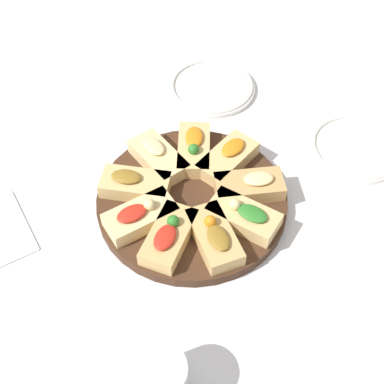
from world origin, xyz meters
TOP-DOWN VIEW (x-y plane):
  - ground_plane at (0.00, 0.00)m, footprint 3.00×3.00m
  - serving_board at (0.00, 0.00)m, footprint 0.34×0.34m
  - focaccia_slice_0 at (0.09, -0.05)m, footprint 0.14×0.11m
  - focaccia_slice_1 at (0.10, 0.02)m, footprint 0.13×0.08m
  - focaccia_slice_2 at (0.07, 0.08)m, footprint 0.12×0.13m
  - focaccia_slice_3 at (-0.01, 0.10)m, footprint 0.07×0.12m
  - focaccia_slice_4 at (-0.07, 0.08)m, footprint 0.12×0.13m
  - focaccia_slice_5 at (-0.10, 0.02)m, footprint 0.13×0.08m
  - focaccia_slice_6 at (-0.09, -0.06)m, footprint 0.13×0.12m
  - focaccia_slice_7 at (-0.03, -0.10)m, footprint 0.09×0.13m
  - focaccia_slice_8 at (0.04, -0.10)m, footprint 0.10×0.13m
  - plate_left at (-0.18, 0.26)m, footprint 0.19×0.19m
  - plate_right at (0.14, 0.32)m, footprint 0.18×0.18m
  - water_glass at (0.20, -0.28)m, footprint 0.08×0.08m

SIDE VIEW (x-z plane):
  - ground_plane at x=0.00m, z-range 0.00..0.00m
  - plate_left at x=-0.18m, z-range 0.00..0.02m
  - plate_right at x=0.14m, z-range 0.00..0.02m
  - serving_board at x=0.00m, z-range 0.00..0.02m
  - focaccia_slice_2 at x=0.07m, z-range 0.02..0.06m
  - focaccia_slice_3 at x=-0.01m, z-range 0.02..0.06m
  - focaccia_slice_5 at x=-0.10m, z-range 0.02..0.06m
  - focaccia_slice_6 at x=-0.09m, z-range 0.02..0.06m
  - focaccia_slice_0 at x=0.09m, z-range 0.01..0.06m
  - focaccia_slice_1 at x=0.10m, z-range 0.01..0.06m
  - focaccia_slice_4 at x=-0.07m, z-range 0.01..0.06m
  - focaccia_slice_7 at x=-0.03m, z-range 0.01..0.06m
  - focaccia_slice_8 at x=0.04m, z-range 0.01..0.06m
  - water_glass at x=0.20m, z-range 0.00..0.09m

